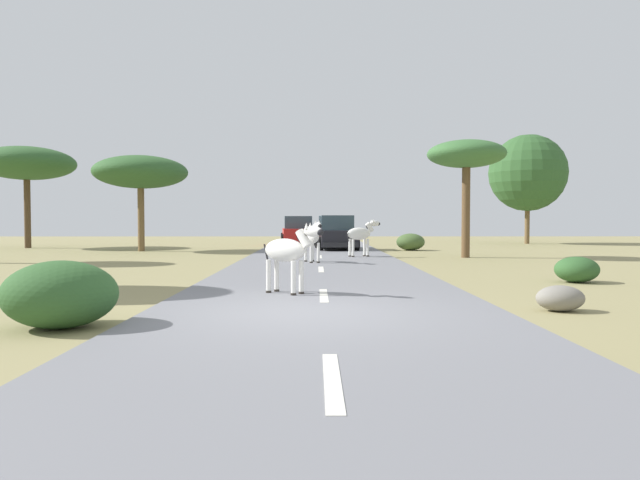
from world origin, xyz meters
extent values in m
plane|color=#8E8456|center=(0.00, 0.00, 0.00)|extent=(90.00, 90.00, 0.00)
cube|color=slate|center=(0.40, 0.00, 0.03)|extent=(6.00, 64.00, 0.05)
cube|color=silver|center=(0.40, -4.00, 0.05)|extent=(0.16, 2.00, 0.01)
cube|color=silver|center=(0.40, 2.00, 0.05)|extent=(0.16, 2.00, 0.01)
cube|color=silver|center=(0.40, 8.00, 0.05)|extent=(0.16, 2.00, 0.01)
cube|color=silver|center=(0.40, 14.00, 0.05)|extent=(0.16, 2.00, 0.01)
cube|color=silver|center=(0.40, 20.00, 0.05)|extent=(0.16, 2.00, 0.01)
cube|color=silver|center=(0.40, 26.00, 0.05)|extent=(0.16, 2.00, 0.01)
ellipsoid|color=silver|center=(0.10, 11.02, 0.96)|extent=(0.71, 1.11, 0.49)
cylinder|color=silver|center=(0.08, 10.66, 0.40)|extent=(0.13, 0.13, 0.70)
cylinder|color=#28231E|center=(0.08, 10.66, 0.07)|extent=(0.15, 0.15, 0.05)
cylinder|color=silver|center=(0.33, 10.74, 0.40)|extent=(0.13, 0.13, 0.70)
cylinder|color=#28231E|center=(0.33, 10.74, 0.07)|extent=(0.15, 0.15, 0.05)
cylinder|color=silver|center=(-0.12, 11.31, 0.40)|extent=(0.13, 0.13, 0.70)
cylinder|color=#28231E|center=(-0.12, 11.31, 0.07)|extent=(0.15, 0.15, 0.05)
cylinder|color=silver|center=(0.13, 11.38, 0.40)|extent=(0.13, 0.13, 0.70)
cylinder|color=#28231E|center=(0.13, 11.38, 0.07)|extent=(0.15, 0.15, 0.05)
cylinder|color=silver|center=(0.25, 10.55, 1.21)|extent=(0.29, 0.41, 0.42)
cube|color=black|center=(0.25, 10.55, 1.30)|extent=(0.14, 0.34, 0.29)
ellipsoid|color=silver|center=(0.33, 10.32, 1.37)|extent=(0.31, 0.49, 0.23)
ellipsoid|color=black|center=(0.38, 10.15, 1.35)|extent=(0.17, 0.19, 0.14)
cone|color=silver|center=(0.23, 10.41, 1.48)|extent=(0.11, 0.11, 0.13)
cone|color=silver|center=(0.35, 10.45, 1.48)|extent=(0.11, 0.11, 0.13)
cylinder|color=black|center=(-0.05, 11.51, 0.87)|extent=(0.08, 0.15, 0.42)
ellipsoid|color=silver|center=(-0.39, 2.35, 0.94)|extent=(1.04, 0.92, 0.47)
cylinder|color=silver|center=(-0.20, 2.06, 0.39)|extent=(0.14, 0.14, 0.68)
cylinder|color=#28231E|center=(-0.20, 2.06, 0.07)|extent=(0.16, 0.16, 0.05)
cylinder|color=silver|center=(-0.05, 2.26, 0.39)|extent=(0.14, 0.14, 0.68)
cylinder|color=#28231E|center=(-0.05, 2.26, 0.07)|extent=(0.16, 0.16, 0.05)
cylinder|color=silver|center=(-0.73, 2.45, 0.39)|extent=(0.14, 0.14, 0.68)
cylinder|color=#28231E|center=(-0.73, 2.45, 0.07)|extent=(0.16, 0.16, 0.05)
cylinder|color=silver|center=(-0.58, 2.65, 0.39)|extent=(0.14, 0.14, 0.68)
cylinder|color=#28231E|center=(-0.58, 2.65, 0.07)|extent=(0.16, 0.16, 0.05)
cylinder|color=silver|center=(0.00, 2.07, 1.18)|extent=(0.40, 0.36, 0.40)
cube|color=black|center=(0.00, 2.07, 1.26)|extent=(0.29, 0.23, 0.28)
ellipsoid|color=silver|center=(0.19, 1.93, 1.33)|extent=(0.46, 0.41, 0.22)
ellipsoid|color=black|center=(0.33, 1.82, 1.31)|extent=(0.20, 0.19, 0.13)
cone|color=silver|center=(0.06, 1.94, 1.44)|extent=(0.11, 0.11, 0.13)
cone|color=silver|center=(0.14, 2.04, 1.44)|extent=(0.11, 0.11, 0.13)
cylinder|color=black|center=(-0.79, 2.65, 0.84)|extent=(0.14, 0.11, 0.41)
ellipsoid|color=silver|center=(2.01, 14.17, 0.99)|extent=(1.14, 0.85, 0.50)
cylinder|color=silver|center=(2.38, 14.20, 0.41)|extent=(0.14, 0.14, 0.73)
cylinder|color=#28231E|center=(2.38, 14.20, 0.07)|extent=(0.16, 0.16, 0.05)
cylinder|color=silver|center=(2.26, 14.45, 0.41)|extent=(0.14, 0.14, 0.73)
cylinder|color=#28231E|center=(2.26, 14.45, 0.07)|extent=(0.16, 0.16, 0.05)
cylinder|color=silver|center=(1.75, 13.90, 0.41)|extent=(0.14, 0.14, 0.73)
cylinder|color=#28231E|center=(1.75, 13.90, 0.07)|extent=(0.16, 0.16, 0.05)
cylinder|color=silver|center=(1.64, 14.14, 0.41)|extent=(0.14, 0.14, 0.73)
cylinder|color=#28231E|center=(1.64, 14.14, 0.07)|extent=(0.16, 0.16, 0.05)
cylinder|color=silver|center=(2.47, 14.39, 1.25)|extent=(0.43, 0.34, 0.43)
cube|color=black|center=(2.47, 14.39, 1.34)|extent=(0.33, 0.19, 0.30)
ellipsoid|color=silver|center=(2.69, 14.50, 1.41)|extent=(0.50, 0.38, 0.23)
ellipsoid|color=black|center=(2.86, 14.58, 1.39)|extent=(0.21, 0.19, 0.14)
cone|color=silver|center=(2.62, 14.39, 1.52)|extent=(0.12, 0.12, 0.14)
cone|color=silver|center=(2.56, 14.51, 1.52)|extent=(0.12, 0.12, 0.14)
cylinder|color=black|center=(1.53, 13.94, 0.89)|extent=(0.15, 0.10, 0.43)
cube|color=red|center=(-0.90, 26.18, 0.63)|extent=(2.12, 4.33, 0.80)
cube|color=#334751|center=(-0.89, 25.98, 1.41)|extent=(1.80, 2.32, 0.76)
cube|color=black|center=(-1.07, 28.33, 0.36)|extent=(1.72, 0.29, 0.24)
cylinder|color=black|center=(-0.11, 27.59, 0.39)|extent=(0.27, 0.69, 0.68)
cylinder|color=black|center=(-1.90, 27.45, 0.39)|extent=(0.27, 0.69, 0.68)
cylinder|color=black|center=(0.10, 24.90, 0.39)|extent=(0.27, 0.69, 0.68)
cylinder|color=black|center=(-1.69, 24.76, 0.39)|extent=(0.27, 0.69, 0.68)
cube|color=black|center=(1.30, 20.27, 0.63)|extent=(2.06, 4.30, 0.80)
cube|color=#334751|center=(1.29, 20.47, 1.41)|extent=(1.77, 2.30, 0.76)
cube|color=black|center=(1.43, 18.11, 0.36)|extent=(1.72, 0.27, 0.24)
cylinder|color=black|center=(0.48, 18.86, 0.39)|extent=(0.26, 0.69, 0.68)
cylinder|color=black|center=(2.28, 18.98, 0.39)|extent=(0.26, 0.69, 0.68)
cylinder|color=black|center=(0.32, 21.56, 0.39)|extent=(0.26, 0.69, 0.68)
cylinder|color=black|center=(2.11, 21.67, 0.39)|extent=(0.26, 0.69, 0.68)
cylinder|color=#4C3823|center=(-15.76, 22.53, 1.89)|extent=(0.34, 0.34, 3.78)
ellipsoid|color=#2D5628|center=(-15.76, 22.53, 4.69)|extent=(5.19, 5.19, 1.82)
cylinder|color=brown|center=(14.07, 28.02, 1.32)|extent=(0.31, 0.31, 2.63)
sphere|color=#2D5628|center=(14.07, 28.02, 4.63)|extent=(4.98, 4.98, 4.98)
cylinder|color=brown|center=(6.43, 14.25, 1.85)|extent=(0.34, 0.34, 3.71)
ellipsoid|color=#386633|center=(6.43, 14.25, 4.27)|extent=(3.21, 3.21, 1.12)
cylinder|color=brown|center=(-8.47, 19.23, 1.56)|extent=(0.32, 0.32, 3.12)
ellipsoid|color=#2D5628|center=(-8.47, 19.23, 3.93)|extent=(4.62, 4.62, 1.62)
ellipsoid|color=#2D5628|center=(-3.42, -1.13, 0.49)|extent=(1.62, 1.46, 0.97)
ellipsoid|color=#425B2D|center=(5.08, 19.83, 0.43)|extent=(1.44, 1.30, 0.87)
ellipsoid|color=#2D5628|center=(6.73, 4.80, 0.32)|extent=(1.08, 0.97, 0.65)
ellipsoid|color=gray|center=(4.40, 0.32, 0.22)|extent=(0.81, 0.59, 0.44)
camera|label=1|loc=(0.25, -9.32, 1.55)|focal=32.14mm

